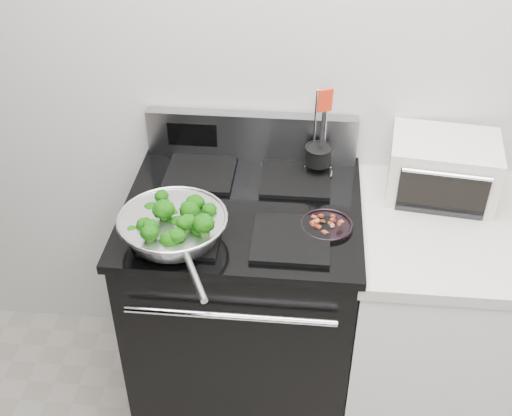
# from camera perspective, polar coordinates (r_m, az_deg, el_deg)

# --- Properties ---
(back_wall) EXTENTS (4.00, 0.02, 2.70)m
(back_wall) POSITION_cam_1_polar(r_m,az_deg,el_deg) (2.22, 7.59, 13.37)
(back_wall) COLOR beige
(back_wall) RESTS_ON ground
(gas_range) EXTENTS (0.79, 0.69, 1.13)m
(gas_range) POSITION_cam_1_polar(r_m,az_deg,el_deg) (2.44, -1.06, -8.55)
(gas_range) COLOR black
(gas_range) RESTS_ON floor
(counter) EXTENTS (0.62, 0.68, 0.92)m
(counter) POSITION_cam_1_polar(r_m,az_deg,el_deg) (2.49, 15.05, -9.81)
(counter) COLOR white
(counter) RESTS_ON floor
(skillet) EXTENTS (0.34, 0.51, 0.07)m
(skillet) POSITION_cam_1_polar(r_m,az_deg,el_deg) (1.97, -7.37, -1.59)
(skillet) COLOR silver
(skillet) RESTS_ON gas_range
(broccoli_pile) EXTENTS (0.27, 0.27, 0.09)m
(broccoli_pile) POSITION_cam_1_polar(r_m,az_deg,el_deg) (1.96, -7.43, -1.11)
(broccoli_pile) COLOR black
(broccoli_pile) RESTS_ON skillet
(bacon_plate) EXTENTS (0.17, 0.17, 0.04)m
(bacon_plate) POSITION_cam_1_polar(r_m,az_deg,el_deg) (2.04, 6.29, -1.32)
(bacon_plate) COLOR black
(bacon_plate) RESTS_ON gas_range
(utensil_holder) EXTENTS (0.11, 0.11, 0.34)m
(utensil_holder) POSITION_cam_1_polar(r_m,az_deg,el_deg) (2.27, 5.55, 4.32)
(utensil_holder) COLOR silver
(utensil_holder) RESTS_ON gas_range
(toaster_oven) EXTENTS (0.39, 0.31, 0.21)m
(toaster_oven) POSITION_cam_1_polar(r_m,az_deg,el_deg) (2.28, 16.25, 3.46)
(toaster_oven) COLOR beige
(toaster_oven) RESTS_ON counter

